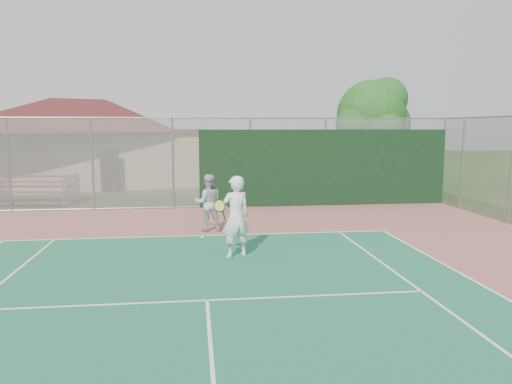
{
  "coord_description": "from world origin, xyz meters",
  "views": [
    {
      "loc": [
        -0.2,
        -2.4,
        3.17
      ],
      "look_at": [
        1.43,
        10.66,
        1.44
      ],
      "focal_mm": 35.0,
      "sensor_mm": 36.0,
      "label": 1
    }
  ],
  "objects_px": {
    "clubhouse": "(84,134)",
    "bleachers": "(34,190)",
    "tree": "(373,117)",
    "player_grey_back": "(208,203)",
    "player_white_front": "(235,217)"
  },
  "relations": [
    {
      "from": "clubhouse",
      "to": "tree",
      "type": "height_order",
      "value": "tree"
    },
    {
      "from": "clubhouse",
      "to": "bleachers",
      "type": "height_order",
      "value": "clubhouse"
    },
    {
      "from": "player_grey_back",
      "to": "clubhouse",
      "type": "bearing_deg",
      "value": -67.32
    },
    {
      "from": "clubhouse",
      "to": "tree",
      "type": "relative_size",
      "value": 2.57
    },
    {
      "from": "tree",
      "to": "player_grey_back",
      "type": "xyz_separation_m",
      "value": [
        -8.32,
        -8.68,
        -2.77
      ]
    },
    {
      "from": "tree",
      "to": "player_grey_back",
      "type": "distance_m",
      "value": 12.34
    },
    {
      "from": "player_white_front",
      "to": "player_grey_back",
      "type": "bearing_deg",
      "value": -98.41
    },
    {
      "from": "player_white_front",
      "to": "player_grey_back",
      "type": "height_order",
      "value": "player_white_front"
    },
    {
      "from": "tree",
      "to": "player_grey_back",
      "type": "relative_size",
      "value": 3.21
    },
    {
      "from": "bleachers",
      "to": "player_grey_back",
      "type": "distance_m",
      "value": 9.29
    },
    {
      "from": "clubhouse",
      "to": "bleachers",
      "type": "bearing_deg",
      "value": -106.75
    },
    {
      "from": "player_grey_back",
      "to": "player_white_front",
      "type": "bearing_deg",
      "value": 97.65
    },
    {
      "from": "clubhouse",
      "to": "bleachers",
      "type": "relative_size",
      "value": 4.44
    },
    {
      "from": "bleachers",
      "to": "tree",
      "type": "distance_m",
      "value": 15.74
    },
    {
      "from": "bleachers",
      "to": "player_white_front",
      "type": "bearing_deg",
      "value": -44.21
    }
  ]
}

